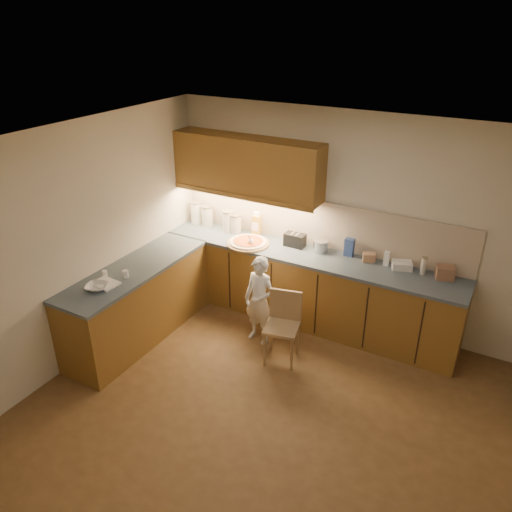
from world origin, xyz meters
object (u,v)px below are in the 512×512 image
(child, at_px, (260,300))
(toaster, at_px, (295,240))
(pizza_on_board, at_px, (248,243))
(wooden_chair, at_px, (283,321))
(oil_jug, at_px, (257,225))

(child, distance_m, toaster, 0.93)
(pizza_on_board, xyz_separation_m, wooden_chair, (0.86, -0.73, -0.47))
(child, height_order, toaster, toaster)
(child, bearing_deg, toaster, 93.61)
(child, distance_m, wooden_chair, 0.42)
(wooden_chair, relative_size, toaster, 3.17)
(child, xyz_separation_m, toaster, (0.06, 0.81, 0.46))
(pizza_on_board, relative_size, child, 0.49)
(oil_jug, distance_m, toaster, 0.58)
(wooden_chair, bearing_deg, oil_jug, 118.61)
(oil_jug, bearing_deg, toaster, -4.92)
(oil_jug, xyz_separation_m, toaster, (0.57, -0.05, -0.07))
(wooden_chair, relative_size, oil_jug, 2.47)
(pizza_on_board, xyz_separation_m, toaster, (0.53, 0.24, 0.06))
(pizza_on_board, xyz_separation_m, oil_jug, (-0.04, 0.29, 0.13))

